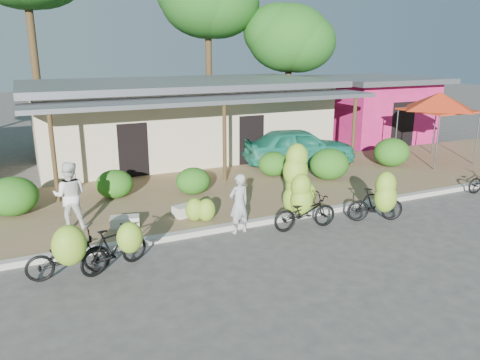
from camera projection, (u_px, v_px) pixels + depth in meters
The scene contains 25 objects.
ground at pixel (323, 247), 11.45m from camera, with size 100.00×100.00×0.00m, color #474442.
sidewalk at pixel (238, 190), 15.79m from camera, with size 60.00×6.00×0.12m, color #8B6B4B.
curb at pixel (282, 218), 13.17m from camera, with size 60.00×0.25×0.15m, color #A8A399.
shop_main at pixel (181, 118), 20.52m from camera, with size 13.00×8.50×3.35m.
shop_pink at pixel (370, 107), 24.85m from camera, with size 6.00×6.00×3.25m.
tree_near_right at pixel (285, 36), 25.73m from camera, with size 4.76×4.60×7.09m.
hedge_0 at pixel (12, 196), 13.13m from camera, with size 1.42×1.28×1.11m, color #2E6016.
hedge_1 at pixel (115, 184), 14.70m from camera, with size 1.16×1.04×0.90m, color #2E6016.
hedge_2 at pixel (193, 181), 15.09m from camera, with size 1.12×1.01×0.87m, color #2E6016.
hedge_3 at pixel (274, 164), 17.24m from camera, with size 1.16×1.04×0.91m, color #2E6016.
hedge_4 at pixel (329, 164), 16.76m from camera, with size 1.44×1.30×1.12m, color #2E6016.
hedge_5 at pixel (392, 152), 18.66m from camera, with size 1.46×1.31×1.14m, color #2E6016.
red_canopy at pixel (439, 101), 19.01m from camera, with size 3.50×3.50×2.86m.
bike_far_left at pixel (69, 254), 9.67m from camera, with size 1.74×1.24×1.38m.
bike_left at pixel (117, 246), 10.06m from camera, with size 1.68×1.34×1.26m.
bike_center at pixel (300, 194), 12.59m from camera, with size 1.85×1.23×2.24m.
bike_right at pixel (379, 200), 12.75m from camera, with size 1.65×1.36×1.59m.
loose_banana_a at pixel (206, 210), 12.73m from camera, with size 0.51×0.44×0.64m, color #6BA82A.
loose_banana_b at pixel (195, 210), 12.74m from camera, with size 0.52×0.44×0.65m, color #6BA82A.
loose_banana_c at pixel (308, 193), 14.25m from camera, with size 0.50×0.42×0.62m, color #6BA82A.
sack_near at pixel (188, 210), 13.26m from camera, with size 0.85×0.40×0.30m, color beige.
sack_far at pixel (125, 222), 12.37m from camera, with size 0.75×0.38×0.28m, color beige.
vendor at pixel (239, 204), 12.11m from camera, with size 0.59×0.38×1.61m, color #959595.
bystander at pixel (70, 195), 12.12m from camera, with size 0.86×0.67×1.78m, color silver.
teal_van at pixel (299, 147), 18.80m from camera, with size 1.79×4.45×1.52m, color #1A785E.
Camera 1 is at (-6.30, -8.73, 4.67)m, focal length 35.00 mm.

